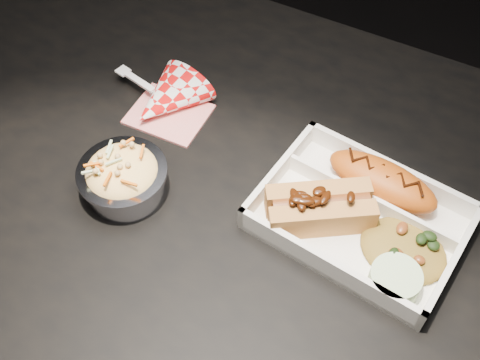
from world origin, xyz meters
The scene contains 8 objects.
dining_table centered at (0.00, 0.00, 0.66)m, with size 1.20×0.80×0.75m.
food_tray centered at (0.14, 0.04, 0.76)m, with size 0.27×0.21×0.04m.
fried_pastry centered at (0.14, 0.09, 0.78)m, with size 0.15×0.06×0.04m, color #B95112.
hotdog centered at (0.09, 0.02, 0.78)m, with size 0.14×0.12×0.06m.
fried_rice_mound centered at (0.20, 0.02, 0.77)m, with size 0.11×0.09×0.03m, color olive.
cupcake_liner centered at (0.20, -0.03, 0.77)m, with size 0.06×0.06×0.03m, color beige.
foil_coleslaw_cup centered at (-0.16, -0.06, 0.78)m, with size 0.12×0.12×0.07m.
napkin_fork centered at (-0.19, 0.10, 0.77)m, with size 0.17×0.13×0.10m.
Camera 1 is at (0.20, -0.40, 1.40)m, focal length 45.00 mm.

